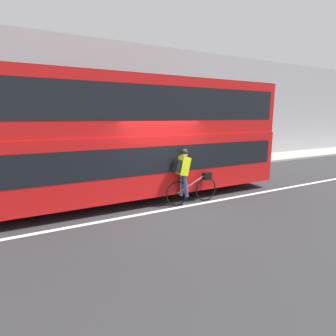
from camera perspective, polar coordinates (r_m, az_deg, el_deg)
ground_plane at (r=7.67m, az=-0.11°, el=-8.82°), size 80.00×80.00×0.00m
road_center_line at (r=7.61m, az=0.16°, el=-8.97°), size 50.00×0.14×0.01m
sidewalk_curb at (r=12.40m, az=-11.44°, el=-1.03°), size 60.00×2.37×0.11m
building_facade at (r=13.43m, az=-13.59°, el=12.78°), size 60.00×0.30×6.16m
bus at (r=8.43m, az=-8.03°, el=7.38°), size 9.86×2.54×3.76m
cyclist_on_bike at (r=7.83m, az=4.18°, el=-1.51°), size 1.79×0.32×1.70m
street_sign_post at (r=11.61m, az=-31.50°, el=4.78°), size 0.36×0.09×2.80m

